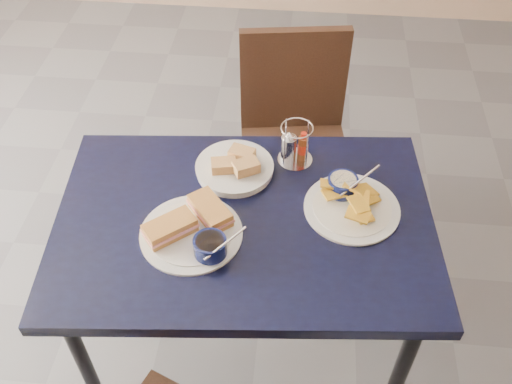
# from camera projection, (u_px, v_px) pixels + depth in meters

# --- Properties ---
(ground) EXTENTS (6.00, 6.00, 0.00)m
(ground) POSITION_uv_depth(u_px,v_px,m) (259.00, 326.00, 2.24)
(ground) COLOR #4E4D52
(ground) RESTS_ON ground
(dining_table) EXTENTS (1.14, 0.81, 0.75)m
(dining_table) POSITION_uv_depth(u_px,v_px,m) (245.00, 235.00, 1.69)
(dining_table) COLOR black
(dining_table) RESTS_ON ground
(chair_far) EXTENTS (0.47, 0.46, 0.89)m
(chair_far) POSITION_uv_depth(u_px,v_px,m) (297.00, 127.00, 2.29)
(chair_far) COLOR black
(chair_far) RESTS_ON ground
(sandwich_plate) EXTENTS (0.31, 0.29, 0.12)m
(sandwich_plate) POSITION_uv_depth(u_px,v_px,m) (194.00, 229.00, 1.57)
(sandwich_plate) COLOR white
(sandwich_plate) RESTS_ON dining_table
(plantain_plate) EXTENTS (0.28, 0.28, 0.12)m
(plantain_plate) POSITION_uv_depth(u_px,v_px,m) (349.00, 199.00, 1.66)
(plantain_plate) COLOR white
(plantain_plate) RESTS_ON dining_table
(bread_basket) EXTENTS (0.24, 0.24, 0.07)m
(bread_basket) POSITION_uv_depth(u_px,v_px,m) (235.00, 167.00, 1.75)
(bread_basket) COLOR white
(bread_basket) RESTS_ON dining_table
(condiment_caddy) EXTENTS (0.11, 0.11, 0.14)m
(condiment_caddy) POSITION_uv_depth(u_px,v_px,m) (294.00, 146.00, 1.76)
(condiment_caddy) COLOR silver
(condiment_caddy) RESTS_ON dining_table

